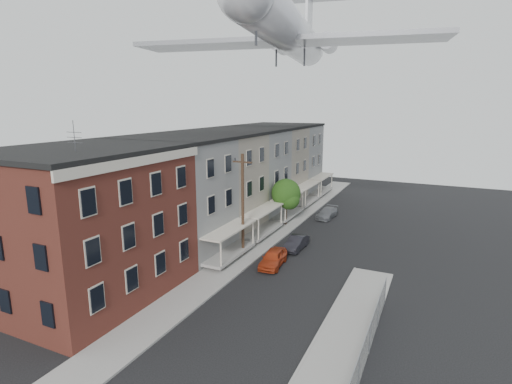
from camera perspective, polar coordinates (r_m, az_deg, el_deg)
sidewalk_left at (r=40.90m, az=2.09°, el=-6.13°), size 3.00×62.00×0.12m
sidewalk_right at (r=22.34m, az=10.75°, el=-23.33°), size 3.00×26.00×0.12m
curb_left at (r=40.38m, az=4.00°, el=-6.38°), size 0.15×62.00×0.14m
curb_right at (r=22.65m, az=6.91°, el=-22.61°), size 0.15×26.00×0.14m
corner_building at (r=29.63m, az=-23.10°, el=-4.04°), size 10.31×12.30×12.15m
row_house_a at (r=36.38m, az=-11.97°, el=-0.45°), size 11.98×7.00×10.30m
row_house_b at (r=42.05m, az=-6.25°, el=1.46°), size 11.98×7.00×10.30m
row_house_c at (r=48.07m, az=-1.93°, el=2.89°), size 11.98×7.00×10.30m
row_house_d at (r=54.32m, az=1.43°, el=3.99°), size 11.98×7.00×10.30m
row_house_e at (r=60.74m, az=4.09°, el=4.85°), size 11.98×7.00×10.30m
chainlink_fence at (r=20.77m, az=14.47°, el=-23.44°), size 0.06×18.06×1.90m
utility_pole at (r=34.42m, az=-1.91°, el=-1.69°), size 1.80×0.26×9.00m
street_tree at (r=43.42m, az=4.43°, el=-0.42°), size 3.22×3.20×5.20m
car_near at (r=33.29m, az=2.45°, el=-9.41°), size 1.97×4.14×1.37m
car_mid at (r=37.12m, az=5.78°, el=-7.24°), size 1.39×3.76×1.23m
car_far at (r=47.64m, az=10.12°, el=-2.97°), size 1.97×4.21×1.19m
airplane at (r=40.63m, az=4.85°, el=21.78°), size 27.98×31.97×9.19m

